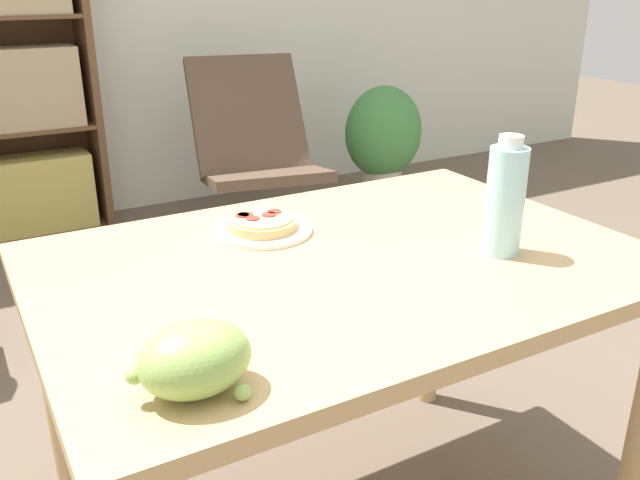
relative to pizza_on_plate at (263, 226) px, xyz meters
name	(u,v)px	position (x,y,z in m)	size (l,w,h in m)	color
dining_table	(344,301)	(0.08, -0.21, -0.11)	(1.20, 0.84, 0.74)	tan
pizza_on_plate	(263,226)	(0.00, 0.00, 0.00)	(0.22, 0.22, 0.04)	white
grape_bunch	(195,360)	(-0.34, -0.51, 0.04)	(0.17, 0.13, 0.10)	#93BC5B
drink_bottle	(505,199)	(0.37, -0.34, 0.10)	(0.08, 0.08, 0.24)	#A3DBEA
lounge_chair_far	(258,184)	(0.75, 1.69, -0.46)	(0.68, 0.86, 0.88)	slate
bookshelf	(20,83)	(-0.20, 2.33, 0.02)	(0.69, 0.31, 1.63)	brown
potted_plant_floor	(383,138)	(1.65, 1.91, -0.37)	(0.46, 0.39, 0.68)	#BCB2A3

